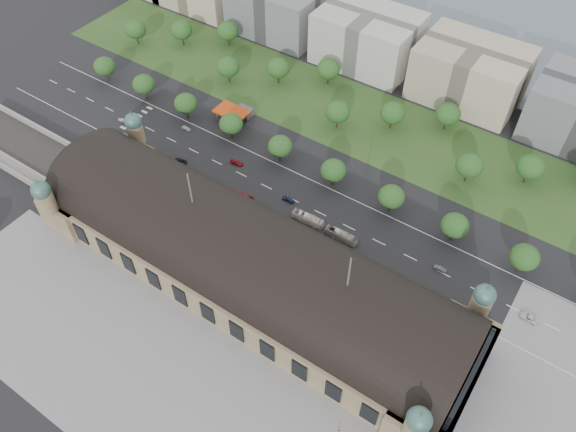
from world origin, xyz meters
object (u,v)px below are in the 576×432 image
Objects in this scene: parked_car_4 at (217,202)px; parked_car_5 at (216,199)px; parked_car_6 at (223,195)px; traffic_car_4 at (288,199)px; pedestrian_0 at (339,431)px; parked_car_3 at (148,160)px; parked_car_0 at (134,158)px; parked_car_2 at (189,187)px; traffic_car_2 at (180,161)px; traffic_car_1 at (186,128)px; parked_car_1 at (122,150)px; traffic_car_0 at (122,120)px; traffic_car_3 at (237,163)px; traffic_car_6 at (528,317)px; petrol_station at (239,112)px; bus_east at (341,235)px; bus_west at (239,196)px; traffic_car_5 at (440,269)px; bus_mid at (308,219)px.

parked_car_5 is at bearing -147.70° from parked_car_4.
parked_car_6 is (1.04, 3.21, 0.01)m from parked_car_5.
traffic_car_4 reaches higher than pedestrian_0.
parked_car_3 is 127.07m from pedestrian_0.
parked_car_6 reaches higher than parked_car_0.
traffic_car_2 is at bearing -146.59° from parked_car_2.
traffic_car_1 is at bearing 134.89° from parked_car_0.
parked_car_1 reaches higher than parked_car_4.
traffic_car_3 reaches higher than traffic_car_0.
traffic_car_6 is at bearing 58.63° from parked_car_3.
parked_car_5 reaches higher than traffic_car_3.
parked_car_0 is at bearing -112.61° from petrol_station.
parked_car_5 is at bearing -124.40° from traffic_car_1.
bus_east is (95.89, 10.17, 0.87)m from parked_car_1.
traffic_car_0 is 1.06× the size of parked_car_0.
parked_car_4 is at bearing 149.30° from pedestrian_0.
traffic_car_2 is at bearing 78.88° from bus_west.
traffic_car_1 is 34.56m from parked_car_2.
bus_west is (42.62, -19.33, 0.96)m from traffic_car_1.
bus_east reaches higher than traffic_car_4.
parked_car_5 reaches higher than parked_car_0.
bus_west is (42.31, 3.71, 0.95)m from parked_car_3.
bus_west reaches higher than parked_car_5.
traffic_car_5 reaches higher than traffic_car_1.
pedestrian_0 is (47.54, -58.56, -0.90)m from bus_mid.
parked_car_4 is at bearing 132.09° from bus_west.
traffic_car_4 reaches higher than parked_car_3.
traffic_car_6 is at bearing 90.04° from traffic_car_4.
petrol_station is 48.97m from parked_car_5.
bus_east is at bearing -107.69° from traffic_car_3.
parked_car_1 reaches higher than parked_car_0.
traffic_car_3 is 0.90× the size of parked_car_5.
traffic_car_6 is at bearing 69.40° from parked_car_4.
parked_car_4 is at bearing -79.66° from traffic_car_6.
traffic_car_4 is 0.83× the size of traffic_car_6.
traffic_car_6 is 1.08× the size of parked_car_2.
traffic_car_3 is 21.71m from parked_car_2.
traffic_car_5 is at bearing -91.37° from traffic_car_6.
parked_car_4 is at bearing -124.20° from traffic_car_1.
parked_car_2 is 0.46× the size of bus_west.
traffic_car_1 is at bearing 79.55° from bus_east.
parked_car_1 is 0.48× the size of bus_east.
traffic_car_2 is 1.00× the size of traffic_car_3.
parked_car_1 is (-42.88, -19.76, 0.04)m from traffic_car_3.
traffic_car_2 reaches higher than traffic_car_0.
traffic_car_6 reaches higher than parked_car_3.
bus_west is 0.96× the size of bus_mid.
traffic_car_6 is at bearing -89.04° from bus_mid.
bus_east reaches higher than parked_car_1.
bus_west reaches higher than traffic_car_4.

